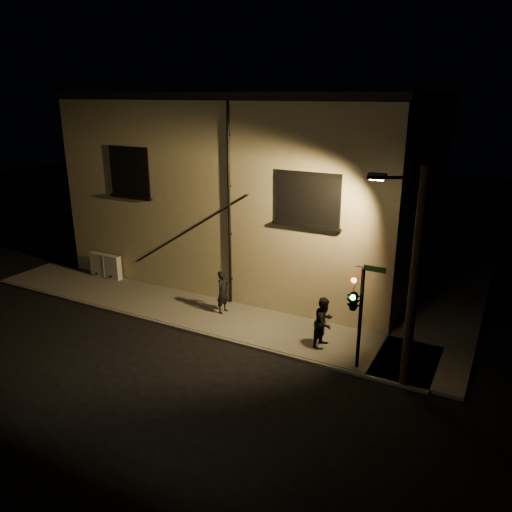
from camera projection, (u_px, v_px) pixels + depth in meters
The scene contains 8 objects.
ground at pixel (232, 342), 18.40m from camera, with size 90.00×90.00×0.00m, color black.
sidewalk at pixel (308, 304), 21.52m from camera, with size 21.00×16.00×0.12m.
building at pixel (269, 181), 25.91m from camera, with size 16.20×12.23×8.80m.
utility_cabinet at pixel (106, 266), 24.35m from camera, with size 1.78×0.30×1.17m, color #B5B4AC.
pedestrian_a at pixel (223, 292), 20.37m from camera, with size 0.65×0.42×1.77m, color black.
pedestrian_b at pixel (324, 322), 17.62m from camera, with size 0.90×0.70×1.85m, color black.
traffic_signal at pixel (354, 299), 15.80m from camera, with size 1.23×2.10×3.57m.
streetlamp_pole at pixel (412, 274), 14.65m from camera, with size 2.02×1.38×6.89m.
Camera 1 is at (8.50, -14.15, 8.77)m, focal length 35.00 mm.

